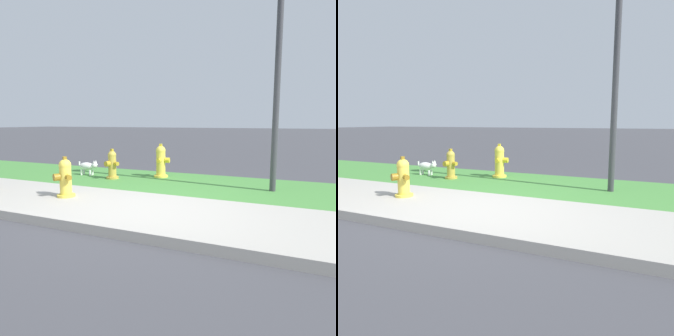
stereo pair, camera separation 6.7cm
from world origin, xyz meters
The scene contains 9 objects.
ground_plane centered at (0.00, 0.00, 0.00)m, with size 120.00×120.00×0.00m, color #424247.
sidewalk_pavement centered at (0.00, 0.00, 0.01)m, with size 18.00×2.03×0.01m, color #ADA89E.
grass_verge centered at (0.00, 2.21, 0.00)m, with size 18.00×2.39×0.01m, color #47893D.
street_curb centered at (0.00, -1.10, 0.06)m, with size 18.00×0.16×0.12m, color #ADA89E.
fire_hydrant_by_grass_verge centered at (-1.81, 2.01, 0.32)m, with size 0.37×0.34×0.67m.
fire_hydrant_mid_block centered at (-0.91, 2.65, 0.37)m, with size 0.37×0.40×0.77m.
fire_hydrant_far_end centered at (-1.50, 0.17, 0.33)m, with size 0.37×0.35×0.69m.
small_white_dog centered at (-2.60, 2.17, 0.22)m, with size 0.54×0.18×0.37m.
street_lamp centered at (1.62, 2.12, 3.13)m, with size 0.32×0.32×4.76m.
Camera 1 is at (2.31, -4.05, 1.27)m, focal length 35.00 mm.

